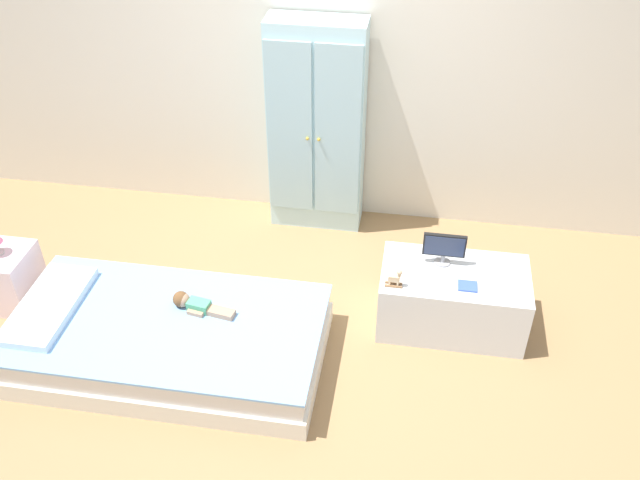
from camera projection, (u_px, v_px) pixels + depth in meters
ground_plane at (289, 351)px, 4.23m from camera, size 10.00×10.00×0.02m
back_wall at (329, 41)px, 4.65m from camera, size 6.40×0.05×2.70m
bed at (168, 339)px, 4.10m from camera, size 1.84×0.97×0.28m
pillow at (49, 305)px, 4.09m from camera, size 0.32×0.70×0.05m
doll at (192, 303)px, 4.09m from camera, size 0.39×0.15×0.10m
nightstand at (6, 277)px, 4.47m from camera, size 0.36×0.36×0.39m
wardrobe at (317, 128)px, 4.85m from camera, size 0.67×0.30×1.56m
tv_stand at (452, 298)px, 4.29m from camera, size 0.90×0.51×0.41m
tv_monitor at (444, 247)px, 4.18m from camera, size 0.26×0.10×0.21m
rocking_horse_toy at (396, 278)px, 4.04m from camera, size 0.10×0.04×0.12m
book_blue at (468, 286)px, 4.07m from camera, size 0.11×0.10×0.01m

